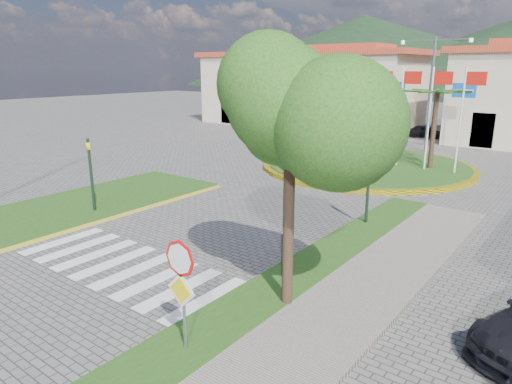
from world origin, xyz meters
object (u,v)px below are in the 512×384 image
Objects in this scene: car_dark_a at (425,131)px; deciduous_tree at (291,104)px; white_van at (302,123)px; car_dark_b at (490,139)px; stop_sign at (181,279)px; roundabout_island at (366,165)px.

deciduous_tree is at bearing -176.10° from car_dark_a.
white_van reaches higher than car_dark_a.
white_van is 17.16m from car_dark_b.
stop_sign reaches higher than white_van.
roundabout_island is 4.79× the size of stop_sign.
roundabout_island is 18.37m from white_van.
stop_sign is 33.25m from car_dark_b.
car_dark_b is (-0.58, 33.22, -1.24)m from stop_sign.
car_dark_b is (-1.18, 30.19, -4.63)m from deciduous_tree.
car_dark_b reaches higher than car_dark_a.
roundabout_island is at bearing 107.91° from deciduous_tree.
stop_sign is at bearing -76.27° from roundabout_island.
deciduous_tree reaches higher than car_dark_b.
stop_sign is 0.80× the size of car_dark_b.
roundabout_island reaches higher than stop_sign.
deciduous_tree reaches higher than white_van.
roundabout_island reaches higher than white_van.
white_van is (-17.73, 33.18, -1.24)m from stop_sign.
deciduous_tree is 2.05× the size of car_dark_b.
car_dark_a is (-6.11, 34.92, -1.25)m from stop_sign.
stop_sign is at bearing -176.30° from car_dark_b.
car_dark_a is at bearing 101.89° from deciduous_tree.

